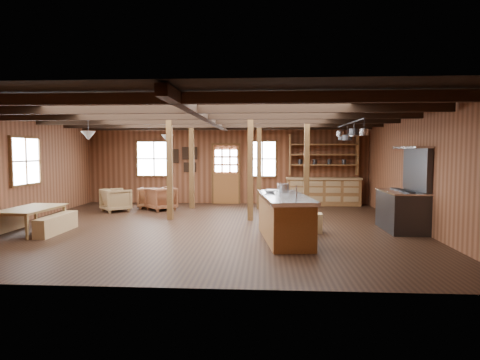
% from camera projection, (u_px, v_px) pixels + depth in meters
% --- Properties ---
extents(room, '(10.04, 9.04, 2.84)m').
position_uv_depth(room, '(208.00, 170.00, 9.83)').
color(room, black).
rests_on(room, ground).
extents(ceiling_joists, '(9.80, 8.82, 0.18)m').
position_uv_depth(ceiling_joists, '(209.00, 118.00, 9.92)').
color(ceiling_joists, black).
rests_on(ceiling_joists, ceiling).
extents(timber_posts, '(3.95, 2.35, 2.80)m').
position_uv_depth(timber_posts, '(236.00, 167.00, 11.87)').
color(timber_posts, '#412A12').
rests_on(timber_posts, floor).
extents(back_door, '(1.02, 0.08, 2.15)m').
position_uv_depth(back_door, '(226.00, 179.00, 14.30)').
color(back_door, brown).
rests_on(back_door, floor).
extents(window_back_left, '(1.32, 0.06, 1.32)m').
position_uv_depth(window_back_left, '(154.00, 159.00, 14.42)').
color(window_back_left, white).
rests_on(window_back_left, wall_back).
extents(window_back_right, '(1.02, 0.06, 1.32)m').
position_uv_depth(window_back_right, '(263.00, 159.00, 14.17)').
color(window_back_right, white).
rests_on(window_back_right, wall_back).
extents(window_left, '(0.14, 1.24, 1.32)m').
position_uv_depth(window_left, '(25.00, 161.00, 10.62)').
color(window_left, white).
rests_on(window_left, wall_back).
extents(notice_boards, '(1.08, 0.03, 0.90)m').
position_uv_depth(notice_boards, '(184.00, 158.00, 14.34)').
color(notice_boards, silver).
rests_on(notice_boards, wall_back).
extents(back_counter, '(2.55, 0.60, 2.45)m').
position_uv_depth(back_counter, '(323.00, 188.00, 13.86)').
color(back_counter, brown).
rests_on(back_counter, floor).
extents(pendant_lamps, '(1.86, 2.36, 0.66)m').
position_uv_depth(pendant_lamps, '(131.00, 137.00, 10.91)').
color(pendant_lamps, '#313134').
rests_on(pendant_lamps, ceiling).
extents(pot_rack, '(0.40, 3.00, 0.44)m').
position_uv_depth(pot_rack, '(349.00, 134.00, 9.94)').
color(pot_rack, '#313134').
rests_on(pot_rack, ceiling).
extents(kitchen_island, '(1.19, 2.59, 1.20)m').
position_uv_depth(kitchen_island, '(284.00, 217.00, 8.39)').
color(kitchen_island, brown).
rests_on(kitchen_island, floor).
extents(step_stool, '(0.52, 0.38, 0.44)m').
position_uv_depth(step_stool, '(312.00, 223.00, 9.19)').
color(step_stool, '#9C7747').
rests_on(step_stool, floor).
extents(commercial_range, '(0.82, 1.60, 1.97)m').
position_uv_depth(commercial_range, '(404.00, 204.00, 9.39)').
color(commercial_range, '#313134').
rests_on(commercial_range, floor).
extents(dining_table, '(0.98, 1.67, 0.58)m').
position_uv_depth(dining_table, '(33.00, 220.00, 9.15)').
color(dining_table, olive).
rests_on(dining_table, floor).
extents(bench_wall, '(0.29, 1.57, 0.43)m').
position_uv_depth(bench_wall, '(2.00, 223.00, 9.20)').
color(bench_wall, '#9C7747').
rests_on(bench_wall, floor).
extents(bench_aisle, '(0.28, 1.49, 0.41)m').
position_uv_depth(bench_aisle, '(57.00, 224.00, 9.12)').
color(bench_aisle, '#9C7747').
rests_on(bench_aisle, floor).
extents(armchair_a, '(1.12, 1.12, 0.73)m').
position_uv_depth(armchair_a, '(161.00, 199.00, 12.72)').
color(armchair_a, brown).
rests_on(armchair_a, floor).
extents(armchair_b, '(0.80, 0.82, 0.70)m').
position_uv_depth(armchair_b, '(151.00, 198.00, 13.17)').
color(armchair_b, brown).
rests_on(armchair_b, floor).
extents(armchair_c, '(1.10, 1.09, 0.72)m').
position_uv_depth(armchair_c, '(116.00, 200.00, 12.43)').
color(armchair_c, olive).
rests_on(armchair_c, floor).
extents(counter_pot, '(0.29, 0.29, 0.17)m').
position_uv_depth(counter_pot, '(283.00, 187.00, 9.28)').
color(counter_pot, '#B5B8BD').
rests_on(counter_pot, kitchen_island).
extents(bowl, '(0.35, 0.35, 0.07)m').
position_uv_depth(bowl, '(270.00, 191.00, 8.92)').
color(bowl, silver).
rests_on(bowl, kitchen_island).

